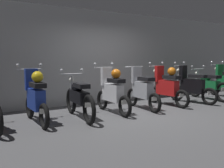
% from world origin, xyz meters
% --- Properties ---
extents(ground_plane, '(80.00, 80.00, 0.00)m').
position_xyz_m(ground_plane, '(0.00, 0.00, 0.00)').
color(ground_plane, '#4C4C4F').
extents(back_wall, '(16.86, 0.30, 2.87)m').
position_xyz_m(back_wall, '(0.00, 2.13, 1.44)').
color(back_wall, '#9EA0A3').
rests_on(back_wall, ground).
extents(motorbike_slot_2, '(0.59, 1.68, 1.29)m').
position_xyz_m(motorbike_slot_2, '(-2.46, 0.42, 0.57)').
color(motorbike_slot_2, black).
rests_on(motorbike_slot_2, ground).
extents(motorbike_slot_3, '(0.59, 1.95, 1.15)m').
position_xyz_m(motorbike_slot_3, '(-1.47, 0.34, 0.49)').
color(motorbike_slot_3, black).
rests_on(motorbike_slot_3, ground).
extents(motorbike_slot_4, '(0.59, 1.68, 1.29)m').
position_xyz_m(motorbike_slot_4, '(-0.49, 0.42, 0.57)').
color(motorbike_slot_4, black).
rests_on(motorbike_slot_4, ground).
extents(motorbike_slot_5, '(0.56, 1.68, 1.18)m').
position_xyz_m(motorbike_slot_5, '(0.50, 0.44, 0.52)').
color(motorbike_slot_5, black).
rests_on(motorbike_slot_5, ground).
extents(motorbike_slot_6, '(0.59, 1.68, 1.29)m').
position_xyz_m(motorbike_slot_6, '(1.48, 0.49, 0.57)').
color(motorbike_slot_6, black).
rests_on(motorbike_slot_6, ground).
extents(motorbike_slot_7, '(0.59, 1.67, 1.29)m').
position_xyz_m(motorbike_slot_7, '(2.45, 0.41, 0.53)').
color(motorbike_slot_7, black).
rests_on(motorbike_slot_7, ground).
extents(motorbike_slot_8, '(0.58, 1.94, 1.15)m').
position_xyz_m(motorbike_slot_8, '(3.45, 0.55, 0.49)').
color(motorbike_slot_8, black).
rests_on(motorbike_slot_8, ground).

